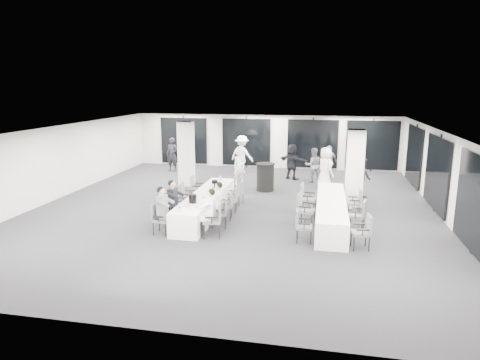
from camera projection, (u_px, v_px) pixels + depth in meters
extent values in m
cube|color=#26262B|center=(234.00, 208.00, 15.36)|extent=(14.00, 16.00, 0.02)
cube|color=white|center=(234.00, 130.00, 14.75)|extent=(14.00, 16.00, 0.02)
cube|color=beige|center=(55.00, 163.00, 16.38)|extent=(0.02, 16.00, 2.80)
cube|color=beige|center=(447.00, 178.00, 13.73)|extent=(0.02, 16.00, 2.80)
cube|color=beige|center=(265.00, 142.00, 22.73)|extent=(14.00, 0.02, 2.80)
cube|color=beige|center=(137.00, 257.00, 7.38)|extent=(14.00, 0.02, 2.80)
cube|color=black|center=(265.00, 143.00, 22.67)|extent=(13.60, 0.06, 2.50)
cube|color=black|center=(437.00, 173.00, 14.71)|extent=(0.06, 14.00, 2.50)
cube|color=silver|center=(186.00, 154.00, 18.65)|extent=(0.60, 0.60, 2.80)
cube|color=silver|center=(355.00, 169.00, 15.22)|extent=(0.60, 0.60, 2.80)
cube|color=white|center=(206.00, 204.00, 14.45)|extent=(0.90, 5.00, 0.75)
cube|color=white|center=(331.00, 211.00, 13.63)|extent=(0.90, 5.00, 0.75)
cylinder|color=black|center=(265.00, 177.00, 17.82)|extent=(0.73, 0.73, 1.14)
cylinder|color=black|center=(265.00, 164.00, 17.70)|extent=(0.83, 0.83, 0.02)
cube|color=#585B60|center=(162.00, 220.00, 12.58)|extent=(0.48, 0.50, 0.08)
cube|color=#585B60|center=(155.00, 211.00, 12.58)|extent=(0.09, 0.45, 0.44)
cylinder|color=black|center=(159.00, 225.00, 12.86)|extent=(0.03, 0.03, 0.40)
cylinder|color=black|center=(153.00, 229.00, 12.50)|extent=(0.03, 0.03, 0.40)
cylinder|color=black|center=(171.00, 226.00, 12.76)|extent=(0.03, 0.03, 0.40)
cylinder|color=black|center=(165.00, 230.00, 12.40)|extent=(0.03, 0.03, 0.40)
cube|color=black|center=(165.00, 212.00, 12.77)|extent=(0.33, 0.07, 0.04)
cube|color=black|center=(158.00, 217.00, 12.32)|extent=(0.33, 0.07, 0.04)
cube|color=#585B60|center=(173.00, 210.00, 13.43)|extent=(0.55, 0.57, 0.09)
cube|color=#585B60|center=(165.00, 201.00, 13.39)|extent=(0.13, 0.49, 0.49)
cylinder|color=black|center=(168.00, 216.00, 13.71)|extent=(0.04, 0.04, 0.44)
cylinder|color=black|center=(165.00, 220.00, 13.29)|extent=(0.04, 0.04, 0.44)
cylinder|color=black|center=(181.00, 216.00, 13.68)|extent=(0.04, 0.04, 0.44)
cylinder|color=black|center=(178.00, 220.00, 13.27)|extent=(0.04, 0.04, 0.44)
cube|color=black|center=(174.00, 202.00, 13.65)|extent=(0.36, 0.09, 0.04)
cube|color=black|center=(170.00, 207.00, 13.13)|extent=(0.36, 0.09, 0.04)
cube|color=#585B60|center=(182.00, 204.00, 14.36)|extent=(0.45, 0.47, 0.07)
cube|color=#585B60|center=(176.00, 197.00, 14.32)|extent=(0.09, 0.42, 0.42)
cylinder|color=black|center=(179.00, 209.00, 14.60)|extent=(0.03, 0.03, 0.37)
cylinder|color=black|center=(176.00, 212.00, 14.25)|extent=(0.03, 0.03, 0.37)
cylinder|color=black|center=(189.00, 209.00, 14.56)|extent=(0.03, 0.03, 0.37)
cylinder|color=black|center=(187.00, 212.00, 14.21)|extent=(0.03, 0.03, 0.37)
cube|color=black|center=(184.00, 198.00, 14.54)|extent=(0.31, 0.06, 0.04)
cube|color=black|center=(181.00, 201.00, 14.10)|extent=(0.31, 0.06, 0.04)
cube|color=#585B60|center=(189.00, 197.00, 15.01)|extent=(0.53, 0.55, 0.08)
cube|color=#585B60|center=(182.00, 189.00, 14.97)|extent=(0.12, 0.48, 0.47)
cylinder|color=black|center=(184.00, 203.00, 15.28)|extent=(0.04, 0.04, 0.42)
cylinder|color=black|center=(182.00, 206.00, 14.88)|extent=(0.04, 0.04, 0.42)
cylinder|color=black|center=(196.00, 203.00, 15.25)|extent=(0.04, 0.04, 0.42)
cylinder|color=black|center=(194.00, 206.00, 14.85)|extent=(0.04, 0.04, 0.42)
cube|color=black|center=(190.00, 191.00, 15.23)|extent=(0.35, 0.08, 0.04)
cube|color=black|center=(187.00, 194.00, 14.72)|extent=(0.35, 0.08, 0.04)
cube|color=#585B60|center=(198.00, 189.00, 16.16)|extent=(0.51, 0.53, 0.08)
cube|color=#585B60|center=(192.00, 182.00, 16.13)|extent=(0.09, 0.48, 0.48)
cylinder|color=black|center=(195.00, 194.00, 16.44)|extent=(0.04, 0.04, 0.43)
cylinder|color=black|center=(192.00, 197.00, 16.04)|extent=(0.04, 0.04, 0.43)
cylinder|color=black|center=(205.00, 195.00, 16.38)|extent=(0.04, 0.04, 0.43)
cylinder|color=black|center=(203.00, 197.00, 15.98)|extent=(0.04, 0.04, 0.43)
cube|color=black|center=(200.00, 183.00, 16.37)|extent=(0.36, 0.06, 0.04)
cube|color=black|center=(197.00, 186.00, 15.87)|extent=(0.36, 0.06, 0.04)
cube|color=#585B60|center=(212.00, 221.00, 12.32)|extent=(0.61, 0.63, 0.09)
cube|color=#585B60|center=(220.00, 211.00, 12.27)|extent=(0.19, 0.50, 0.50)
cylinder|color=black|center=(219.00, 232.00, 12.18)|extent=(0.04, 0.04, 0.45)
cylinder|color=black|center=(219.00, 227.00, 12.60)|extent=(0.04, 0.04, 0.45)
cylinder|color=black|center=(204.00, 232.00, 12.15)|extent=(0.04, 0.04, 0.45)
cylinder|color=black|center=(204.00, 227.00, 12.57)|extent=(0.04, 0.04, 0.45)
cube|color=black|center=(211.00, 217.00, 12.01)|extent=(0.37, 0.13, 0.04)
cube|color=black|center=(212.00, 212.00, 12.54)|extent=(0.37, 0.13, 0.04)
cube|color=#585B60|center=(219.00, 213.00, 13.18)|extent=(0.54, 0.56, 0.08)
cube|color=#585B60|center=(226.00, 205.00, 13.12)|extent=(0.14, 0.47, 0.46)
cylinder|color=black|center=(225.00, 223.00, 13.04)|extent=(0.04, 0.04, 0.41)
cylinder|color=black|center=(226.00, 219.00, 13.43)|extent=(0.04, 0.04, 0.41)
cylinder|color=black|center=(212.00, 223.00, 13.04)|extent=(0.04, 0.04, 0.41)
cylinder|color=black|center=(213.00, 219.00, 13.44)|extent=(0.04, 0.04, 0.41)
cube|color=black|center=(219.00, 210.00, 12.90)|extent=(0.35, 0.10, 0.04)
cube|color=black|center=(220.00, 205.00, 13.39)|extent=(0.35, 0.10, 0.04)
cube|color=#585B60|center=(225.00, 207.00, 13.95)|extent=(0.49, 0.51, 0.08)
cube|color=#585B60|center=(231.00, 199.00, 13.88)|extent=(0.10, 0.45, 0.45)
cylinder|color=black|center=(230.00, 215.00, 13.80)|extent=(0.03, 0.03, 0.40)
cylinder|color=black|center=(232.00, 212.00, 14.17)|extent=(0.03, 0.03, 0.40)
cylinder|color=black|center=(218.00, 215.00, 13.83)|extent=(0.03, 0.03, 0.40)
cylinder|color=black|center=(220.00, 212.00, 14.21)|extent=(0.03, 0.03, 0.40)
cube|color=black|center=(224.00, 204.00, 13.68)|extent=(0.33, 0.07, 0.04)
cube|color=black|center=(226.00, 200.00, 14.15)|extent=(0.33, 0.07, 0.04)
cube|color=#585B60|center=(231.00, 200.00, 14.81)|extent=(0.45, 0.47, 0.07)
cube|color=#585B60|center=(237.00, 194.00, 14.74)|extent=(0.09, 0.42, 0.42)
cylinder|color=black|center=(235.00, 208.00, 14.66)|extent=(0.03, 0.03, 0.37)
cylinder|color=black|center=(237.00, 205.00, 15.02)|extent=(0.03, 0.03, 0.37)
cylinder|color=black|center=(225.00, 208.00, 14.71)|extent=(0.03, 0.03, 0.37)
cylinder|color=black|center=(226.00, 205.00, 15.06)|extent=(0.03, 0.03, 0.37)
cube|color=black|center=(230.00, 198.00, 14.56)|extent=(0.31, 0.06, 0.04)
cube|color=black|center=(232.00, 194.00, 15.00)|extent=(0.31, 0.06, 0.04)
cube|color=#585B60|center=(236.00, 194.00, 15.74)|extent=(0.51, 0.52, 0.07)
cube|color=#585B60|center=(241.00, 188.00, 15.60)|extent=(0.15, 0.42, 0.42)
cylinder|color=black|center=(239.00, 201.00, 15.55)|extent=(0.03, 0.03, 0.37)
cylinder|color=black|center=(243.00, 199.00, 15.88)|extent=(0.03, 0.03, 0.37)
cylinder|color=black|center=(230.00, 200.00, 15.69)|extent=(0.03, 0.03, 0.37)
cylinder|color=black|center=(234.00, 198.00, 16.02)|extent=(0.03, 0.03, 0.37)
cube|color=black|center=(234.00, 191.00, 15.50)|extent=(0.31, 0.10, 0.04)
cube|color=black|center=(239.00, 188.00, 15.91)|extent=(0.31, 0.10, 0.04)
cube|color=#585B60|center=(304.00, 227.00, 11.95)|extent=(0.45, 0.47, 0.08)
cube|color=#585B60|center=(297.00, 218.00, 11.93)|extent=(0.07, 0.44, 0.44)
cylinder|color=black|center=(297.00, 232.00, 12.22)|extent=(0.03, 0.03, 0.39)
cylinder|color=black|center=(297.00, 237.00, 11.85)|extent=(0.03, 0.03, 0.39)
cylinder|color=black|center=(311.00, 233.00, 12.15)|extent=(0.03, 0.03, 0.39)
cylinder|color=black|center=(311.00, 238.00, 11.78)|extent=(0.03, 0.03, 0.39)
cube|color=black|center=(305.00, 219.00, 12.14)|extent=(0.33, 0.04, 0.04)
cube|color=black|center=(304.00, 224.00, 11.68)|extent=(0.33, 0.04, 0.04)
cube|color=#585B60|center=(307.00, 211.00, 13.32)|extent=(0.59, 0.60, 0.09)
cube|color=#585B60|center=(300.00, 201.00, 13.35)|extent=(0.16, 0.50, 0.50)
cylinder|color=black|center=(301.00, 216.00, 13.65)|extent=(0.04, 0.04, 0.44)
cylinder|color=black|center=(298.00, 220.00, 13.26)|extent=(0.04, 0.04, 0.44)
cylinder|color=black|center=(315.00, 218.00, 13.49)|extent=(0.04, 0.04, 0.44)
cylinder|color=black|center=(312.00, 222.00, 13.10)|extent=(0.04, 0.04, 0.44)
cube|color=black|center=(309.00, 203.00, 13.53)|extent=(0.37, 0.11, 0.04)
cube|color=black|center=(305.00, 207.00, 13.04)|extent=(0.37, 0.11, 0.04)
cube|color=#585B60|center=(308.00, 200.00, 14.62)|extent=(0.55, 0.57, 0.09)
cube|color=#585B60|center=(302.00, 191.00, 14.63)|extent=(0.12, 0.50, 0.49)
cylinder|color=black|center=(303.00, 205.00, 14.94)|extent=(0.04, 0.04, 0.44)
cylinder|color=black|center=(301.00, 208.00, 14.54)|extent=(0.04, 0.04, 0.44)
cylinder|color=black|center=(315.00, 206.00, 14.82)|extent=(0.04, 0.04, 0.44)
cylinder|color=black|center=(314.00, 209.00, 14.42)|extent=(0.04, 0.04, 0.44)
cube|color=black|center=(310.00, 193.00, 14.84)|extent=(0.37, 0.08, 0.04)
cube|color=black|center=(307.00, 196.00, 14.33)|extent=(0.37, 0.08, 0.04)
cube|color=#585B60|center=(360.00, 233.00, 11.42)|extent=(0.51, 0.53, 0.08)
cube|color=#585B60|center=(369.00, 224.00, 11.35)|extent=(0.12, 0.46, 0.45)
cylinder|color=black|center=(369.00, 244.00, 11.27)|extent=(0.04, 0.04, 0.40)
cylinder|color=black|center=(366.00, 239.00, 11.66)|extent=(0.04, 0.04, 0.40)
cylinder|color=black|center=(354.00, 244.00, 11.30)|extent=(0.04, 0.04, 0.40)
cylinder|color=black|center=(351.00, 239.00, 11.68)|extent=(0.04, 0.04, 0.40)
cube|color=black|center=(363.00, 230.00, 11.15)|extent=(0.34, 0.08, 0.04)
cube|color=black|center=(359.00, 224.00, 11.63)|extent=(0.34, 0.08, 0.04)
cube|color=#585B60|center=(356.00, 216.00, 12.93)|extent=(0.54, 0.56, 0.08)
cube|color=#585B60|center=(364.00, 208.00, 12.79)|extent=(0.15, 0.46, 0.46)
cylinder|color=black|center=(362.00, 226.00, 12.73)|extent=(0.04, 0.04, 0.41)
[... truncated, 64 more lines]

